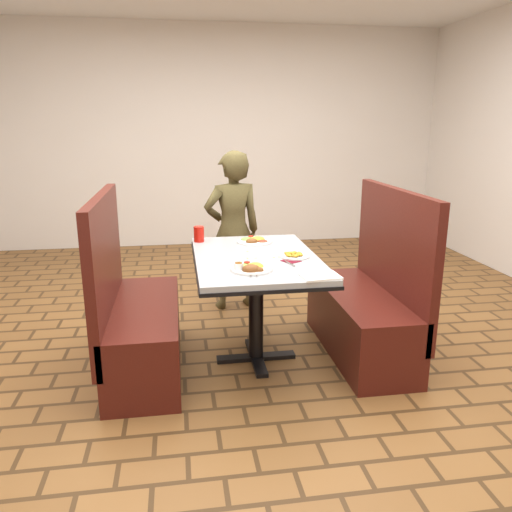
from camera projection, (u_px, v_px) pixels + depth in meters
name	position (u px, v px, depth m)	size (l,w,h in m)	color
room	(256.00, 70.00, 3.00)	(7.00, 7.04, 2.82)	brown
dining_table	(256.00, 270.00, 3.32)	(0.81, 1.21, 0.75)	#A6A9AB
booth_bench_left	(137.00, 322.00, 3.29)	(0.47, 1.20, 1.17)	#4F1912
booth_bench_right	(367.00, 309.00, 3.53)	(0.47, 1.20, 1.17)	#4F1912
diner_person	(233.00, 231.00, 4.33)	(0.50, 0.33, 1.38)	brown
near_dinner_plate	(251.00, 266.00, 2.97)	(0.25, 0.25, 0.08)	white
far_dinner_plate	(255.00, 239.00, 3.66)	(0.26, 0.26, 0.07)	white
plantain_plate	(294.00, 255.00, 3.26)	(0.20, 0.20, 0.03)	white
maroon_napkin	(291.00, 261.00, 3.18)	(0.10, 0.10, 0.00)	#5C0D1A
spoon_utensil	(290.00, 263.00, 3.11)	(0.01, 0.13, 0.00)	silver
red_tumbler	(199.00, 234.00, 3.68)	(0.08, 0.08, 0.11)	red
paper_napkin	(320.00, 276.00, 2.85)	(0.21, 0.16, 0.01)	white
knife_utensil	(246.00, 272.00, 2.91)	(0.01, 0.16, 0.00)	silver
fork_utensil	(256.00, 273.00, 2.90)	(0.01, 0.14, 0.00)	silver
lettuce_shreds	(260.00, 253.00, 3.36)	(0.28, 0.32, 0.00)	#A1CB51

